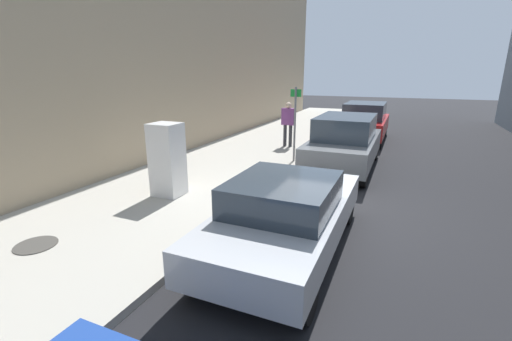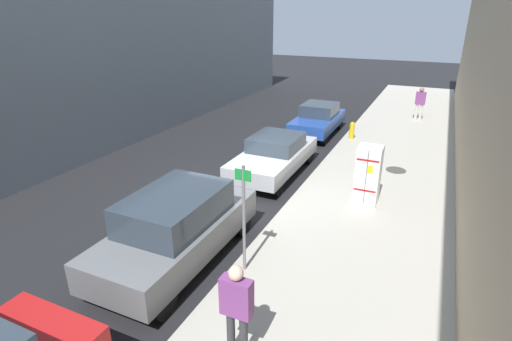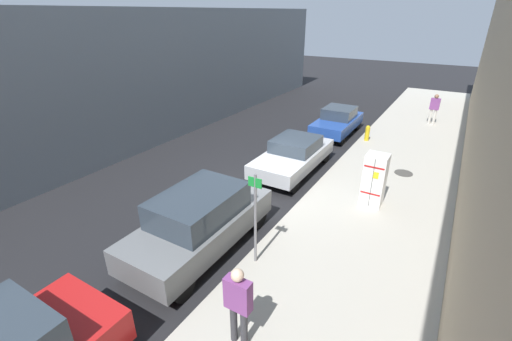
% 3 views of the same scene
% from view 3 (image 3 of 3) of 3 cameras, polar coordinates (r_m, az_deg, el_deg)
% --- Properties ---
extents(ground_plane, '(80.00, 80.00, 0.00)m').
position_cam_3_polar(ground_plane, '(12.72, 1.28, -3.21)').
color(ground_plane, black).
extents(sidewalk_slab, '(4.61, 44.00, 0.14)m').
position_cam_3_polar(sidewalk_slab, '(11.55, 18.33, -7.42)').
color(sidewalk_slab, '#B2ADA0').
rests_on(sidewalk_slab, ground).
extents(building_facade_across, '(2.17, 37.40, 6.19)m').
position_cam_3_polar(building_facade_across, '(16.78, -23.14, 13.06)').
color(building_facade_across, slate).
rests_on(building_facade_across, ground).
extents(discarded_refrigerator, '(0.69, 0.64, 1.78)m').
position_cam_3_polar(discarded_refrigerator, '(11.79, 19.09, -1.50)').
color(discarded_refrigerator, white).
rests_on(discarded_refrigerator, sidewalk_slab).
extents(manhole_cover, '(0.70, 0.70, 0.02)m').
position_cam_3_polar(manhole_cover, '(14.89, 23.38, -0.40)').
color(manhole_cover, '#47443F').
rests_on(manhole_cover, sidewalk_slab).
extents(street_sign_post, '(0.36, 0.07, 2.49)m').
position_cam_3_polar(street_sign_post, '(8.36, -0.11, -7.42)').
color(street_sign_post, slate).
rests_on(street_sign_post, sidewalk_slab).
extents(fire_hydrant, '(0.22, 0.22, 0.77)m').
position_cam_3_polar(fire_hydrant, '(17.98, 18.06, 6.00)').
color(fire_hydrant, gold).
rests_on(fire_hydrant, sidewalk_slab).
extents(pedestrian_walking_far, '(0.49, 0.23, 1.70)m').
position_cam_3_polar(pedestrian_walking_far, '(22.01, 27.59, 9.37)').
color(pedestrian_walking_far, beige).
rests_on(pedestrian_walking_far, sidewalk_slab).
extents(pedestrian_standing_near, '(0.52, 0.24, 1.79)m').
position_cam_3_polar(pedestrian_standing_near, '(6.72, -2.99, -20.96)').
color(pedestrian_standing_near, '#333338').
rests_on(pedestrian_standing_near, sidewalk_slab).
extents(parked_hatchback_blue, '(1.71, 3.92, 1.43)m').
position_cam_3_polar(parked_hatchback_blue, '(18.82, 13.44, 8.00)').
color(parked_hatchback_blue, '#23479E').
rests_on(parked_hatchback_blue, ground).
extents(parked_sedan_silver, '(1.86, 4.42, 1.39)m').
position_cam_3_polar(parked_sedan_silver, '(13.99, 6.28, 2.62)').
color(parked_sedan_silver, silver).
rests_on(parked_sedan_silver, ground).
extents(parked_suv_gray, '(1.91, 4.57, 1.74)m').
position_cam_3_polar(parked_suv_gray, '(9.43, -9.34, -8.25)').
color(parked_suv_gray, slate).
rests_on(parked_suv_gray, ground).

